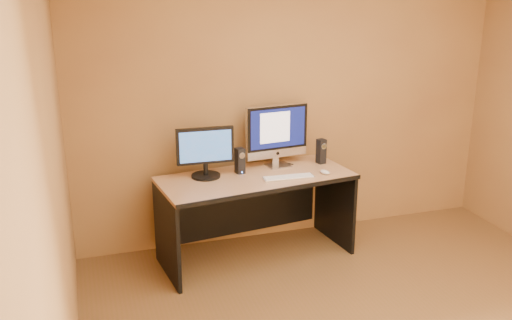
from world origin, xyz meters
name	(u,v)px	position (x,y,z in m)	size (l,w,h in m)	color
walls	(413,165)	(0.00, 0.00, 1.30)	(4.00, 4.00, 2.60)	olive
desk	(256,217)	(-0.48, 1.57, 0.38)	(1.63, 0.71, 0.75)	tan
imac	(278,136)	(-0.21, 1.78, 1.04)	(0.58, 0.21, 0.56)	#B2B1B6
second_monitor	(205,153)	(-0.89, 1.68, 0.97)	(0.49, 0.24, 0.43)	black
speaker_left	(240,161)	(-0.59, 1.69, 0.87)	(0.07, 0.07, 0.22)	black
speaker_right	(321,151)	(0.19, 1.74, 0.87)	(0.07, 0.07, 0.22)	black
keyboard	(289,177)	(-0.23, 1.44, 0.76)	(0.44, 0.12, 0.02)	silver
mouse	(325,172)	(0.10, 1.45, 0.77)	(0.06, 0.10, 0.04)	silver
cable_a	(283,162)	(-0.13, 1.85, 0.76)	(0.01, 0.01, 0.22)	black
cable_b	(274,163)	(-0.21, 1.87, 0.76)	(0.01, 0.01, 0.18)	black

